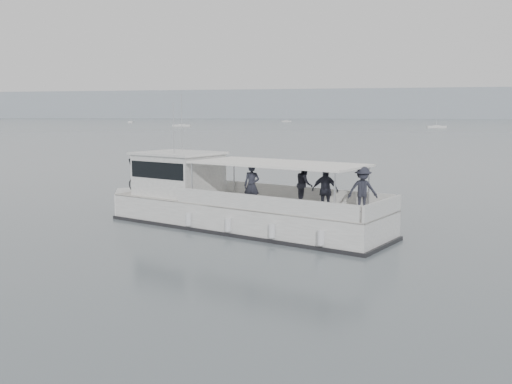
# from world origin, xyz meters

# --- Properties ---
(ground) EXTENTS (1400.00, 1400.00, 0.00)m
(ground) POSITION_xyz_m (0.00, 0.00, 0.00)
(ground) COLOR slate
(ground) RESTS_ON ground
(headland) EXTENTS (1400.00, 90.00, 28.00)m
(headland) POSITION_xyz_m (0.00, 560.00, 14.00)
(headland) COLOR #939EA8
(headland) RESTS_ON ground
(tour_boat) EXTENTS (14.03, 7.96, 6.03)m
(tour_boat) POSITION_xyz_m (-0.18, -0.88, 0.99)
(tour_boat) COLOR white
(tour_boat) RESTS_ON ground
(moored_fleet) EXTENTS (407.90, 280.63, 9.15)m
(moored_fleet) POSITION_xyz_m (-16.08, 173.91, 0.36)
(moored_fleet) COLOR white
(moored_fleet) RESTS_ON ground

